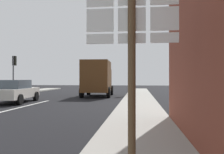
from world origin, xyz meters
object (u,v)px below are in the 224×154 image
object	(u,v)px
sedan_far	(15,91)
delivery_truck	(97,78)
traffic_light_far_right	(130,68)
route_sign_post	(132,53)
traffic_light_far_left	(14,66)

from	to	relation	value
sedan_far	delivery_truck	world-z (taller)	delivery_truck
sedan_far	delivery_truck	bearing A→B (deg)	53.64
sedan_far	delivery_truck	size ratio (longest dim) A/B	0.85
sedan_far	traffic_light_far_right	xyz separation A→B (m)	(7.12, 7.36, 1.79)
sedan_far	route_sign_post	distance (m)	12.78
sedan_far	traffic_light_far_right	world-z (taller)	traffic_light_far_right
delivery_truck	route_sign_post	distance (m)	16.33
sedan_far	traffic_light_far_left	bearing A→B (deg)	119.61
traffic_light_far_right	delivery_truck	bearing A→B (deg)	-152.47
route_sign_post	delivery_truck	bearing A→B (deg)	102.22
traffic_light_far_right	traffic_light_far_left	xyz separation A→B (m)	(-11.01, -0.51, 0.20)
traffic_light_far_left	delivery_truck	bearing A→B (deg)	-6.44
delivery_truck	traffic_light_far_right	world-z (taller)	traffic_light_far_right
delivery_truck	traffic_light_far_left	size ratio (longest dim) A/B	1.37
delivery_truck	traffic_light_far_left	xyz separation A→B (m)	(-8.24, 0.93, 1.10)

